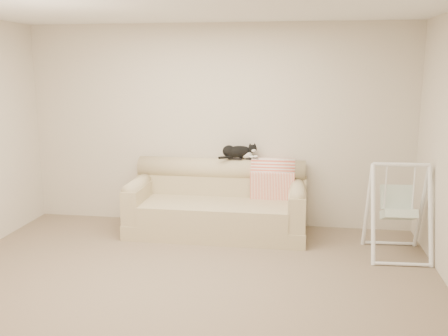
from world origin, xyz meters
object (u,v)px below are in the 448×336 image
(remote_a, at_px, (235,158))
(remote_b, at_px, (252,159))
(sofa, at_px, (218,205))
(tuxedo_cat, at_px, (239,152))
(baby_swing, at_px, (398,209))

(remote_a, xyz_separation_m, remote_b, (0.22, 0.01, -0.00))
(remote_a, height_order, remote_b, remote_a)
(sofa, bearing_deg, tuxedo_cat, 45.77)
(remote_a, bearing_deg, tuxedo_cat, 13.44)
(remote_b, relative_size, baby_swing, 0.17)
(tuxedo_cat, xyz_separation_m, baby_swing, (1.85, -0.73, -0.47))
(sofa, bearing_deg, baby_swing, -13.38)
(sofa, distance_m, remote_a, 0.63)
(sofa, xyz_separation_m, remote_b, (0.41, 0.23, 0.56))
(remote_b, xyz_separation_m, tuxedo_cat, (-0.18, 0.00, 0.09))
(remote_a, xyz_separation_m, baby_swing, (1.89, -0.72, -0.39))
(sofa, xyz_separation_m, baby_swing, (2.08, -0.50, 0.17))
(tuxedo_cat, bearing_deg, sofa, -134.23)
(remote_a, height_order, baby_swing, baby_swing)
(baby_swing, bearing_deg, remote_b, 156.45)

